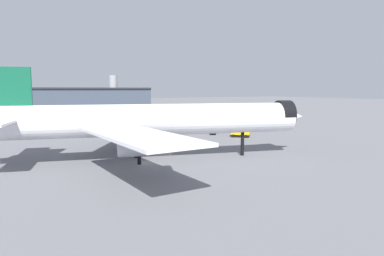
% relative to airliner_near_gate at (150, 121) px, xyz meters
% --- Properties ---
extents(ground, '(900.00, 900.00, 0.00)m').
position_rel_airliner_near_gate_xyz_m(ground, '(-1.89, -2.09, -7.98)').
color(ground, slate).
extents(airliner_near_gate, '(67.18, 60.16, 18.12)m').
position_rel_airliner_near_gate_xyz_m(airliner_near_gate, '(0.00, 0.00, 0.00)').
color(airliner_near_gate, white).
rests_on(airliner_near_gate, ground).
extents(service_truck_front, '(5.50, 5.53, 3.00)m').
position_rel_airliner_near_gate_xyz_m(service_truck_front, '(36.18, 17.58, -6.39)').
color(service_truck_front, black).
rests_on(service_truck_front, ground).
extents(baggage_tug_wing, '(3.05, 3.58, 1.85)m').
position_rel_airliner_near_gate_xyz_m(baggage_tug_wing, '(32.41, 26.69, -7.01)').
color(baggage_tug_wing, black).
rests_on(baggage_tug_wing, ground).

